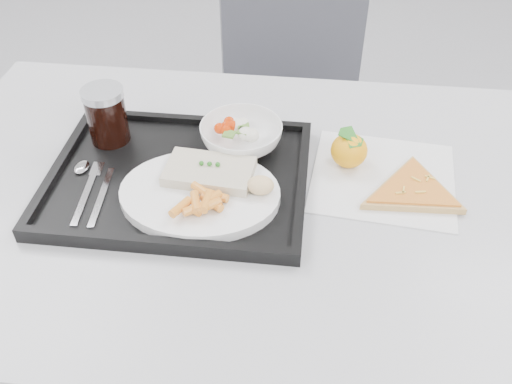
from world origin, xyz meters
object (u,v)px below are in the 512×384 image
object	(u,v)px
salad_bowl	(241,136)
cola_glass	(106,114)
table	(247,218)
dinner_plate	(200,194)
tangerine	(349,150)
pizza_slice	(413,191)
tray	(179,179)
chair	(290,93)

from	to	relation	value
salad_bowl	cola_glass	xyz separation A→B (m)	(-0.25, -0.01, 0.03)
table	dinner_plate	xyz separation A→B (m)	(-0.07, -0.04, 0.09)
salad_bowl	tangerine	bearing A→B (deg)	-4.91
dinner_plate	cola_glass	size ratio (longest dim) A/B	2.50
table	dinner_plate	size ratio (longest dim) A/B	4.44
cola_glass	pizza_slice	world-z (taller)	cola_glass
tray	chair	bearing A→B (deg)	76.78
salad_bowl	cola_glass	bearing A→B (deg)	-178.76
cola_glass	pizza_slice	xyz separation A→B (m)	(0.56, -0.08, -0.06)
table	tray	world-z (taller)	tray
table	tangerine	xyz separation A→B (m)	(0.18, 0.09, 0.10)
cola_glass	dinner_plate	bearing A→B (deg)	-36.25
table	tangerine	size ratio (longest dim) A/B	17.55
dinner_plate	cola_glass	world-z (taller)	cola_glass
tangerine	dinner_plate	bearing A→B (deg)	-151.38
salad_bowl	tray	bearing A→B (deg)	-134.77
dinner_plate	tangerine	xyz separation A→B (m)	(0.25, 0.14, 0.01)
table	pizza_slice	xyz separation A→B (m)	(0.29, 0.02, 0.08)
tray	dinner_plate	xyz separation A→B (m)	(0.05, -0.05, 0.02)
cola_glass	chair	bearing A→B (deg)	61.74
tray	cola_glass	size ratio (longest dim) A/B	4.17
salad_bowl	pizza_slice	world-z (taller)	salad_bowl
chair	salad_bowl	size ratio (longest dim) A/B	6.11
salad_bowl	cola_glass	distance (m)	0.25
tray	dinner_plate	world-z (taller)	dinner_plate
tangerine	chair	bearing A→B (deg)	103.39
chair	pizza_slice	bearing A→B (deg)	-69.08
chair	cola_glass	size ratio (longest dim) A/B	8.61
dinner_plate	pizza_slice	bearing A→B (deg)	10.33
chair	tray	distance (m)	0.72
table	chair	size ratio (longest dim) A/B	1.29
tray	tangerine	bearing A→B (deg)	15.47
table	salad_bowl	xyz separation A→B (m)	(-0.02, 0.11, 0.11)
pizza_slice	tray	bearing A→B (deg)	-178.28
tangerine	tray	bearing A→B (deg)	-164.53
dinner_plate	pizza_slice	world-z (taller)	dinner_plate
dinner_plate	tangerine	world-z (taller)	tangerine
tray	pizza_slice	xyz separation A→B (m)	(0.41, 0.01, 0.00)
tangerine	salad_bowl	bearing A→B (deg)	175.09
pizza_slice	table	bearing A→B (deg)	-175.66
chair	cola_glass	distance (m)	0.71
tray	dinner_plate	bearing A→B (deg)	-47.63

